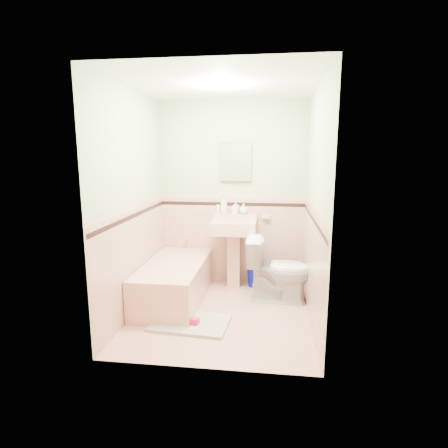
# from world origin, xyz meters

# --- Properties ---
(floor) EXTENTS (2.20, 2.20, 0.00)m
(floor) POSITION_xyz_m (0.00, 0.00, 0.00)
(floor) COLOR #D9A28E
(floor) RESTS_ON ground
(ceiling) EXTENTS (2.20, 2.20, 0.00)m
(ceiling) POSITION_xyz_m (0.00, 0.00, 2.50)
(ceiling) COLOR white
(ceiling) RESTS_ON ground
(wall_back) EXTENTS (2.50, 0.00, 2.50)m
(wall_back) POSITION_xyz_m (0.00, 1.10, 1.25)
(wall_back) COLOR beige
(wall_back) RESTS_ON ground
(wall_front) EXTENTS (2.50, 0.00, 2.50)m
(wall_front) POSITION_xyz_m (0.00, -1.10, 1.25)
(wall_front) COLOR beige
(wall_front) RESTS_ON ground
(wall_left) EXTENTS (0.00, 2.50, 2.50)m
(wall_left) POSITION_xyz_m (-1.00, 0.00, 1.25)
(wall_left) COLOR beige
(wall_left) RESTS_ON ground
(wall_right) EXTENTS (0.00, 2.50, 2.50)m
(wall_right) POSITION_xyz_m (1.00, 0.00, 1.25)
(wall_right) COLOR beige
(wall_right) RESTS_ON ground
(wainscot_back) EXTENTS (2.00, 0.00, 2.00)m
(wainscot_back) POSITION_xyz_m (0.00, 1.09, 0.60)
(wainscot_back) COLOR #DCA793
(wainscot_back) RESTS_ON ground
(wainscot_front) EXTENTS (2.00, 0.00, 2.00)m
(wainscot_front) POSITION_xyz_m (0.00, -1.09, 0.60)
(wainscot_front) COLOR #DCA793
(wainscot_front) RESTS_ON ground
(wainscot_left) EXTENTS (0.00, 2.20, 2.20)m
(wainscot_left) POSITION_xyz_m (-0.99, 0.00, 0.60)
(wainscot_left) COLOR #DCA793
(wainscot_left) RESTS_ON ground
(wainscot_right) EXTENTS (0.00, 2.20, 2.20)m
(wainscot_right) POSITION_xyz_m (0.99, 0.00, 0.60)
(wainscot_right) COLOR #DCA793
(wainscot_right) RESTS_ON ground
(accent_back) EXTENTS (2.00, 0.00, 2.00)m
(accent_back) POSITION_xyz_m (0.00, 1.08, 1.12)
(accent_back) COLOR black
(accent_back) RESTS_ON ground
(accent_front) EXTENTS (2.00, 0.00, 2.00)m
(accent_front) POSITION_xyz_m (0.00, -1.08, 1.12)
(accent_front) COLOR black
(accent_front) RESTS_ON ground
(accent_left) EXTENTS (0.00, 2.20, 2.20)m
(accent_left) POSITION_xyz_m (-0.98, 0.00, 1.12)
(accent_left) COLOR black
(accent_left) RESTS_ON ground
(accent_right) EXTENTS (0.00, 2.20, 2.20)m
(accent_right) POSITION_xyz_m (0.98, 0.00, 1.12)
(accent_right) COLOR black
(accent_right) RESTS_ON ground
(cap_back) EXTENTS (2.00, 0.00, 2.00)m
(cap_back) POSITION_xyz_m (0.00, 1.08, 1.22)
(cap_back) COLOR #D99989
(cap_back) RESTS_ON ground
(cap_front) EXTENTS (2.00, 0.00, 2.00)m
(cap_front) POSITION_xyz_m (0.00, -1.08, 1.22)
(cap_front) COLOR #D99989
(cap_front) RESTS_ON ground
(cap_left) EXTENTS (0.00, 2.20, 2.20)m
(cap_left) POSITION_xyz_m (-0.98, 0.00, 1.22)
(cap_left) COLOR #D99989
(cap_left) RESTS_ON ground
(cap_right) EXTENTS (0.00, 2.20, 2.20)m
(cap_right) POSITION_xyz_m (0.98, 0.00, 1.22)
(cap_right) COLOR #D99989
(cap_right) RESTS_ON ground
(bathtub) EXTENTS (0.70, 1.50, 0.45)m
(bathtub) POSITION_xyz_m (-0.63, 0.33, 0.23)
(bathtub) COLOR #D49E8A
(bathtub) RESTS_ON floor
(tub_faucet) EXTENTS (0.04, 0.12, 0.04)m
(tub_faucet) POSITION_xyz_m (-0.63, 1.05, 0.63)
(tub_faucet) COLOR silver
(tub_faucet) RESTS_ON wall_back
(sink) EXTENTS (0.59, 0.49, 0.93)m
(sink) POSITION_xyz_m (0.05, 0.86, 0.47)
(sink) COLOR #D49E8A
(sink) RESTS_ON floor
(sink_faucet) EXTENTS (0.02, 0.02, 0.10)m
(sink_faucet) POSITION_xyz_m (0.05, 1.00, 0.95)
(sink_faucet) COLOR silver
(sink_faucet) RESTS_ON sink
(medicine_cabinet) EXTENTS (0.37, 0.04, 0.46)m
(medicine_cabinet) POSITION_xyz_m (0.05, 1.07, 1.70)
(medicine_cabinet) COLOR white
(medicine_cabinet) RESTS_ON wall_back
(soap_dish) EXTENTS (0.11, 0.07, 0.04)m
(soap_dish) POSITION_xyz_m (0.47, 1.06, 0.95)
(soap_dish) COLOR #D49E8A
(soap_dish) RESTS_ON wall_back
(soap_bottle_left) EXTENTS (0.13, 0.13, 0.25)m
(soap_bottle_left) POSITION_xyz_m (-0.11, 1.04, 1.12)
(soap_bottle_left) COLOR #B2B2B2
(soap_bottle_left) RESTS_ON sink
(soap_bottle_mid) EXTENTS (0.09, 0.09, 0.17)m
(soap_bottle_mid) POSITION_xyz_m (0.06, 1.04, 1.08)
(soap_bottle_mid) COLOR #B2B2B2
(soap_bottle_mid) RESTS_ON sink
(soap_bottle_right) EXTENTS (0.12, 0.12, 0.14)m
(soap_bottle_right) POSITION_xyz_m (0.16, 1.04, 1.07)
(soap_bottle_right) COLOR #B2B2B2
(soap_bottle_right) RESTS_ON sink
(tube) EXTENTS (0.04, 0.04, 0.12)m
(tube) POSITION_xyz_m (-0.18, 1.04, 1.06)
(tube) COLOR white
(tube) RESTS_ON sink
(toilet) EXTENTS (0.81, 0.49, 0.80)m
(toilet) POSITION_xyz_m (0.65, 0.49, 0.40)
(toilet) COLOR white
(toilet) RESTS_ON floor
(bucket) EXTENTS (0.32, 0.32, 0.25)m
(bucket) POSITION_xyz_m (0.36, 0.95, 0.13)
(bucket) COLOR #050DAD
(bucket) RESTS_ON floor
(bath_mat) EXTENTS (0.85, 0.60, 0.03)m
(bath_mat) POSITION_xyz_m (-0.29, -0.30, 0.02)
(bath_mat) COLOR #9DA78B
(bath_mat) RESTS_ON floor
(shoe) EXTENTS (0.18, 0.12, 0.07)m
(shoe) POSITION_xyz_m (-0.27, -0.35, 0.07)
(shoe) COLOR #BF1E59
(shoe) RESTS_ON bath_mat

